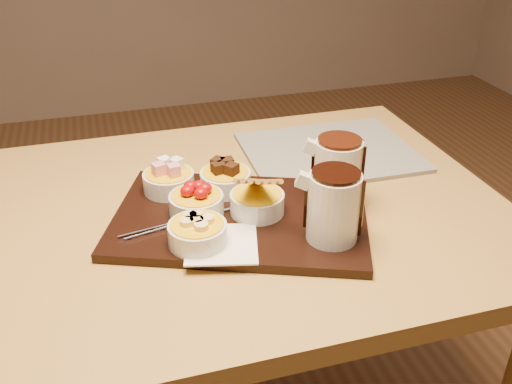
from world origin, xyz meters
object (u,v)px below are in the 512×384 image
object	(u,v)px
serving_board	(240,218)
newspaper	(329,152)
dining_table	(199,253)
bowl_strawberries	(196,204)
pitcher_milk_chocolate	(337,172)
pitcher_dark_chocolate	(334,207)

from	to	relation	value
serving_board	newspaper	world-z (taller)	serving_board
dining_table	newspaper	size ratio (longest dim) A/B	3.19
bowl_strawberries	pitcher_milk_chocolate	xyz separation A→B (m)	(0.26, -0.03, 0.04)
dining_table	bowl_strawberries	bearing A→B (deg)	-97.60
dining_table	newspaper	xyz separation A→B (m)	(0.34, 0.16, 0.10)
bowl_strawberries	pitcher_milk_chocolate	distance (m)	0.27
pitcher_dark_chocolate	newspaper	distance (m)	0.37
dining_table	serving_board	distance (m)	0.14
pitcher_dark_chocolate	serving_board	bearing A→B (deg)	160.02
dining_table	pitcher_milk_chocolate	world-z (taller)	pitcher_milk_chocolate
bowl_strawberries	newspaper	size ratio (longest dim) A/B	0.27
dining_table	newspaper	distance (m)	0.39
bowl_strawberries	pitcher_milk_chocolate	bearing A→B (deg)	-5.46
dining_table	serving_board	bearing A→B (deg)	-41.41
pitcher_dark_chocolate	newspaper	xyz separation A→B (m)	(0.14, 0.34, -0.07)
serving_board	pitcher_milk_chocolate	xyz separation A→B (m)	(0.19, -0.00, 0.07)
pitcher_dark_chocolate	newspaper	bearing A→B (deg)	89.57
dining_table	pitcher_milk_chocolate	distance (m)	0.32
serving_board	pitcher_milk_chocolate	bearing A→B (deg)	21.80
pitcher_milk_chocolate	newspaper	bearing A→B (deg)	91.75
dining_table	pitcher_dark_chocolate	xyz separation A→B (m)	(0.20, -0.18, 0.18)
newspaper	bowl_strawberries	bearing A→B (deg)	-149.55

